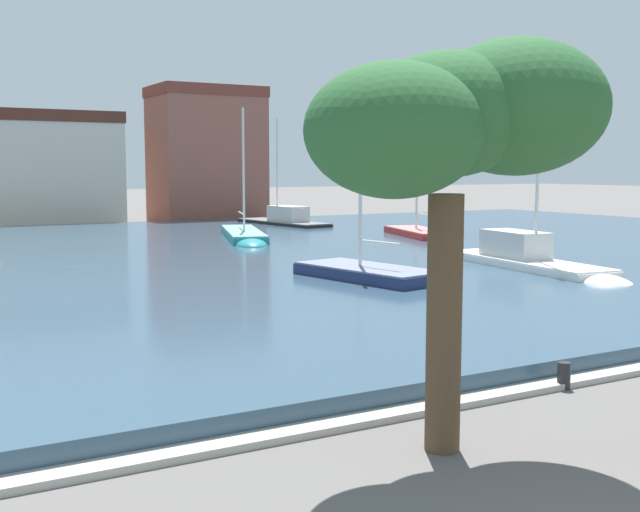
# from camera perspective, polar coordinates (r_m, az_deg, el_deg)

# --- Properties ---
(harbor_water) EXTENTS (87.35, 42.58, 0.42)m
(harbor_water) POSITION_cam_1_polar(r_m,az_deg,el_deg) (32.64, -19.00, -0.78)
(harbor_water) COLOR #334C60
(harbor_water) RESTS_ON ground
(quay_edge_coping) EXTENTS (87.35, 0.50, 0.12)m
(quay_edge_coping) POSITION_cam_1_polar(r_m,az_deg,el_deg) (12.54, -0.06, -12.29)
(quay_edge_coping) COLOR #ADA89E
(quay_edge_coping) RESTS_ON ground
(sailboat_black) EXTENTS (3.12, 9.55, 7.29)m
(sailboat_black) POSITION_cam_1_polar(r_m,az_deg,el_deg) (52.15, -3.02, 2.45)
(sailboat_black) COLOR black
(sailboat_black) RESTS_ON ground
(sailboat_teal) EXTENTS (4.57, 9.52, 7.14)m
(sailboat_teal) POSITION_cam_1_polar(r_m,az_deg,el_deg) (40.96, -5.46, 1.23)
(sailboat_teal) COLOR teal
(sailboat_teal) RESTS_ON ground
(sailboat_red) EXTENTS (3.66, 7.21, 5.83)m
(sailboat_red) POSITION_cam_1_polar(r_m,az_deg,el_deg) (43.71, 6.87, 1.50)
(sailboat_red) COLOR red
(sailboat_red) RESTS_ON ground
(sailboat_white) EXTENTS (2.85, 9.30, 7.79)m
(sailboat_white) POSITION_cam_1_polar(r_m,az_deg,el_deg) (29.81, 15.16, -0.63)
(sailboat_white) COLOR white
(sailboat_white) RESTS_ON ground
(sailboat_navy) EXTENTS (3.14, 6.34, 6.24)m
(sailboat_navy) POSITION_cam_1_polar(r_m,az_deg,el_deg) (26.58, 2.69, -1.51)
(sailboat_navy) COLOR navy
(sailboat_navy) RESTS_ON ground
(shade_tree) EXTENTS (4.47, 2.73, 5.90)m
(shade_tree) POSITION_cam_1_polar(r_m,az_deg,el_deg) (11.18, 9.97, 9.47)
(shade_tree) COLOR brown
(shade_tree) RESTS_ON ground
(mooring_bollard) EXTENTS (0.24, 0.24, 0.50)m
(mooring_bollard) POSITION_cam_1_polar(r_m,az_deg,el_deg) (15.45, 17.19, -8.24)
(mooring_bollard) COLOR #232326
(mooring_bollard) RESTS_ON ground
(townhouse_end_terrace) EXTENTS (8.62, 6.95, 7.98)m
(townhouse_end_terrace) POSITION_cam_1_polar(r_m,az_deg,el_deg) (59.43, -18.66, 5.96)
(townhouse_end_terrace) COLOR beige
(townhouse_end_terrace) RESTS_ON ground
(townhouse_tall_gabled) EXTENTS (7.99, 5.71, 10.13)m
(townhouse_tall_gabled) POSITION_cam_1_polar(r_m,az_deg,el_deg) (60.91, -8.19, 7.24)
(townhouse_tall_gabled) COLOR #8E5142
(townhouse_tall_gabled) RESTS_ON ground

